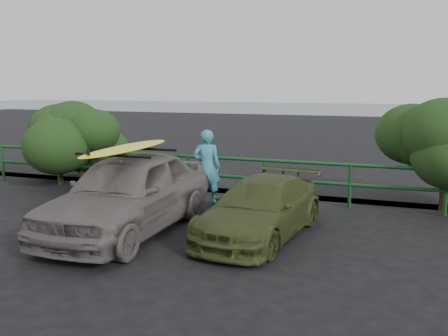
{
  "coord_description": "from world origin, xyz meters",
  "views": [
    {
      "loc": [
        4.16,
        -6.35,
        2.77
      ],
      "look_at": [
        0.76,
        2.84,
        1.14
      ],
      "focal_mm": 40.0,
      "sensor_mm": 36.0,
      "label": 1
    }
  ],
  "objects_px": {
    "man": "(207,167)",
    "surfboard": "(127,148)",
    "sedan": "(128,193)",
    "olive_vehicle": "(260,208)",
    "guardrail": "(225,178)"
  },
  "relations": [
    {
      "from": "olive_vehicle",
      "to": "surfboard",
      "type": "height_order",
      "value": "surfboard"
    },
    {
      "from": "sedan",
      "to": "surfboard",
      "type": "distance_m",
      "value": 0.85
    },
    {
      "from": "man",
      "to": "surfboard",
      "type": "bearing_deg",
      "value": 58.81
    },
    {
      "from": "guardrail",
      "to": "sedan",
      "type": "relative_size",
      "value": 3.14
    },
    {
      "from": "sedan",
      "to": "olive_vehicle",
      "type": "xyz_separation_m",
      "value": [
        2.42,
        0.6,
        -0.23
      ]
    },
    {
      "from": "guardrail",
      "to": "surfboard",
      "type": "distance_m",
      "value": 3.6
    },
    {
      "from": "man",
      "to": "sedan",
      "type": "bearing_deg",
      "value": 58.81
    },
    {
      "from": "olive_vehicle",
      "to": "man",
      "type": "height_order",
      "value": "man"
    },
    {
      "from": "sedan",
      "to": "surfboard",
      "type": "bearing_deg",
      "value": 179.44
    },
    {
      "from": "sedan",
      "to": "surfboard",
      "type": "height_order",
      "value": "surfboard"
    },
    {
      "from": "olive_vehicle",
      "to": "man",
      "type": "bearing_deg",
      "value": 139.14
    },
    {
      "from": "sedan",
      "to": "olive_vehicle",
      "type": "relative_size",
      "value": 1.22
    },
    {
      "from": "surfboard",
      "to": "guardrail",
      "type": "bearing_deg",
      "value": 77.1
    },
    {
      "from": "sedan",
      "to": "surfboard",
      "type": "relative_size",
      "value": 1.53
    },
    {
      "from": "guardrail",
      "to": "surfboard",
      "type": "xyz_separation_m",
      "value": [
        -0.73,
        -3.35,
        1.09
      ]
    }
  ]
}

